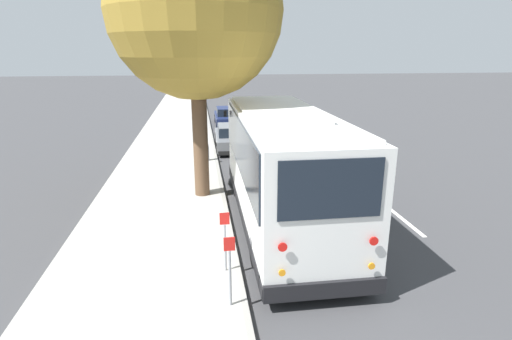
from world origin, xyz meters
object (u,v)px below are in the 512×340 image
parked_sedan_navy (227,117)px  fire_hydrant (207,152)px  sign_post_near (230,271)px  sign_post_far (225,241)px  parked_sedan_gray (232,138)px  shuttle_bus (283,162)px

parked_sedan_navy → fire_hydrant: size_ratio=5.27×
sign_post_near → sign_post_far: bearing=0.0°
parked_sedan_gray → sign_post_near: size_ratio=2.84×
sign_post_near → sign_post_far: (1.32, 0.00, -0.02)m
sign_post_far → fire_hydrant: 9.88m
parked_sedan_navy → sign_post_near: size_ratio=2.89×
sign_post_near → fire_hydrant: bearing=0.8°
sign_post_near → parked_sedan_navy: bearing=-4.2°
parked_sedan_gray → shuttle_bus: bearing=-175.4°
sign_post_far → fire_hydrant: bearing=0.9°
fire_hydrant → sign_post_near: bearing=-179.2°
parked_sedan_navy → sign_post_near: bearing=176.2°
parked_sedan_gray → sign_post_far: sign_post_far is taller
sign_post_near → fire_hydrant: size_ratio=1.83×
shuttle_bus → parked_sedan_navy: 17.00m
shuttle_bus → sign_post_far: bearing=146.2°
parked_sedan_gray → sign_post_far: 12.75m
shuttle_bus → sign_post_near: size_ratio=6.00×
sign_post_far → parked_sedan_gray: bearing=-5.8°
parked_sedan_gray → sign_post_far: size_ratio=2.92×
sign_post_near → shuttle_bus: bearing=-24.9°
sign_post_near → sign_post_far: size_ratio=1.03×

